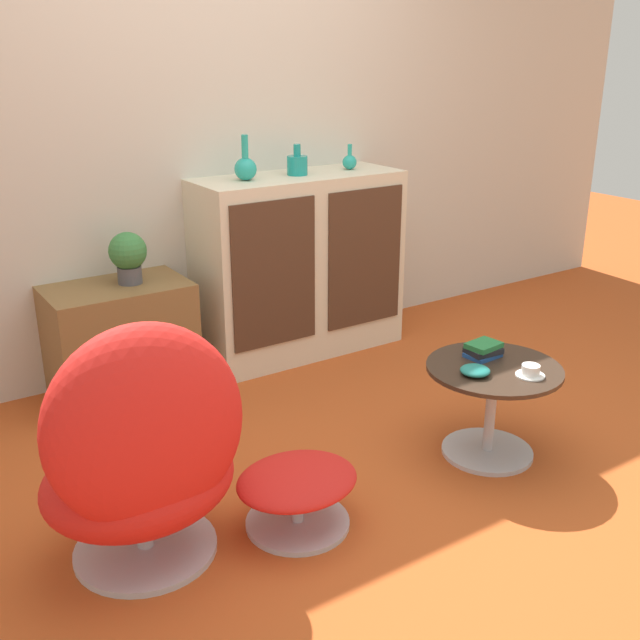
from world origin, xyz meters
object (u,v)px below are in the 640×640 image
coffee_table (492,399)px  teacup (530,372)px  vase_inner_right (350,161)px  sideboard (300,265)px  tv_console (121,340)px  egg_chair (143,455)px  bowl (475,370)px  vase_leftmost (246,167)px  vase_inner_left (297,164)px  ottoman (297,487)px  book_stack (483,350)px  potted_plant (128,255)px

coffee_table → teacup: (0.05, -0.15, 0.17)m
coffee_table → vase_inner_right: (0.30, 1.45, 0.79)m
sideboard → coffee_table: (0.04, -1.45, -0.24)m
tv_console → egg_chair: bearing=-106.3°
vase_inner_right → bowl: 1.65m
vase_leftmost → teacup: bearing=-75.7°
coffee_table → vase_leftmost: 1.70m
sideboard → egg_chair: (-1.43, -1.33, -0.09)m
egg_chair → coffee_table: size_ratio=1.59×
tv_console → bowl: size_ratio=5.61×
vase_inner_left → teacup: size_ratio=1.38×
sideboard → vase_leftmost: size_ratio=5.05×
ottoman → teacup: teacup is taller
bowl → book_stack: bearing=35.7°
sideboard → tv_console: 1.07m
vase_leftmost → potted_plant: vase_leftmost is taller
vase_inner_left → bowl: bearing=-93.1°
book_stack → bowl: 0.20m
sideboard → egg_chair: 1.96m
sideboard → vase_leftmost: vase_leftmost is taller
tv_console → ottoman: bearing=-84.8°
teacup → tv_console: bearing=125.3°
vase_leftmost → potted_plant: (-0.65, 0.01, -0.37)m
potted_plant → bowl: 1.74m
sideboard → vase_leftmost: bearing=179.3°
coffee_table → teacup: bearing=-71.0°
tv_console → ottoman: 1.45m
ottoman → vase_leftmost: 1.80m
vase_inner_left → potted_plant: (-0.96, 0.01, -0.35)m
egg_chair → ottoman: 0.59m
vase_inner_left → vase_inner_right: (0.34, 0.00, -0.01)m
vase_inner_right → potted_plant: bearing=179.8°
book_stack → sideboard: bearing=93.2°
tv_console → bowl: (0.96, -1.47, 0.14)m
tv_console → vase_inner_right: (1.38, -0.01, 0.77)m
vase_leftmost → vase_inner_left: bearing=0.0°
vase_inner_right → tv_console: bearing=179.8°
vase_inner_left → vase_inner_right: size_ratio=1.17×
vase_inner_left → bowl: vase_inner_left is taller
ottoman → vase_inner_right: size_ratio=3.26×
tv_console → teacup: (1.13, -1.60, 0.14)m
ottoman → bowl: size_ratio=3.74×
potted_plant → book_stack: size_ratio=1.68×
ottoman → tv_console: bearing=95.2°
potted_plant → sideboard: bearing=-0.6°
tv_console → vase_inner_right: size_ratio=4.89×
coffee_table → vase_inner_right: bearing=78.4°
sideboard → bowl: (-0.09, -1.46, -0.08)m
sideboard → vase_inner_left: bearing=148.4°
tv_console → egg_chair: 1.40m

